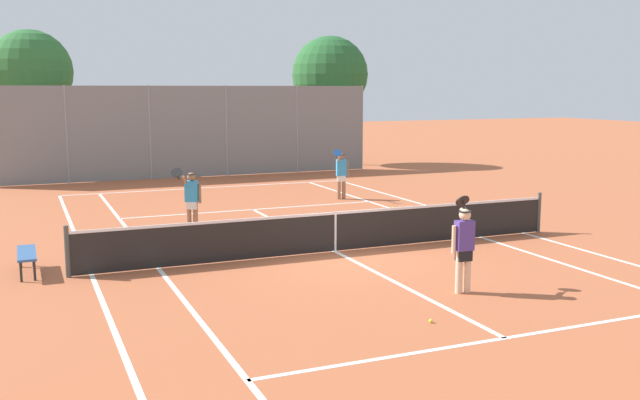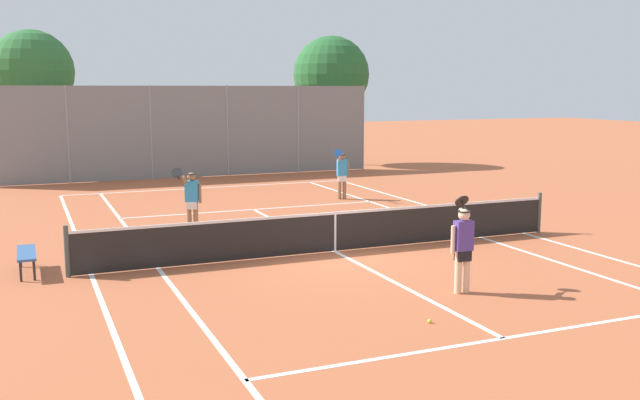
{
  "view_description": "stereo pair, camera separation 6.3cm",
  "coord_description": "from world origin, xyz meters",
  "px_view_note": "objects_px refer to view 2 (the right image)",
  "views": [
    {
      "loc": [
        -6.7,
        -14.96,
        3.8
      ],
      "look_at": [
        0.24,
        1.5,
        1.0
      ],
      "focal_mm": 40.0,
      "sensor_mm": 36.0,
      "label": 1
    },
    {
      "loc": [
        -6.65,
        -14.98,
        3.8
      ],
      "look_at": [
        0.24,
        1.5,
        1.0
      ],
      "focal_mm": 40.0,
      "sensor_mm": 36.0,
      "label": 2
    }
  ],
  "objects_px": {
    "player_far_right": "(342,173)",
    "tree_behind_right": "(330,77)",
    "tennis_net": "(335,230)",
    "courtside_bench": "(27,254)",
    "tree_behind_left": "(31,73)",
    "player_far_left": "(192,198)",
    "loose_tennis_ball_1": "(430,321)",
    "player_near_side": "(463,244)",
    "loose_tennis_ball_0": "(393,208)"
  },
  "relations": [
    {
      "from": "player_far_right",
      "to": "tree_behind_right",
      "type": "height_order",
      "value": "tree_behind_right"
    },
    {
      "from": "tennis_net",
      "to": "tree_behind_right",
      "type": "xyz_separation_m",
      "value": [
        7.67,
        18.04,
        3.87
      ]
    },
    {
      "from": "courtside_bench",
      "to": "tree_behind_right",
      "type": "relative_size",
      "value": 0.23
    },
    {
      "from": "courtside_bench",
      "to": "player_far_right",
      "type": "bearing_deg",
      "value": 33.15
    },
    {
      "from": "courtside_bench",
      "to": "tree_behind_left",
      "type": "relative_size",
      "value": 0.24
    },
    {
      "from": "player_far_left",
      "to": "tree_behind_left",
      "type": "bearing_deg",
      "value": 103.86
    },
    {
      "from": "tennis_net",
      "to": "loose_tennis_ball_1",
      "type": "bearing_deg",
      "value": -97.11
    },
    {
      "from": "player_far_left",
      "to": "tree_behind_left",
      "type": "xyz_separation_m",
      "value": [
        -3.57,
        14.45,
        3.51
      ]
    },
    {
      "from": "player_far_left",
      "to": "loose_tennis_ball_1",
      "type": "relative_size",
      "value": 26.88
    },
    {
      "from": "courtside_bench",
      "to": "tree_behind_left",
      "type": "height_order",
      "value": "tree_behind_left"
    },
    {
      "from": "player_near_side",
      "to": "tree_behind_right",
      "type": "height_order",
      "value": "tree_behind_right"
    },
    {
      "from": "player_near_side",
      "to": "courtside_bench",
      "type": "distance_m",
      "value": 8.87
    },
    {
      "from": "player_far_left",
      "to": "courtside_bench",
      "type": "relative_size",
      "value": 1.18
    },
    {
      "from": "player_far_right",
      "to": "player_far_left",
      "type": "bearing_deg",
      "value": -148.87
    },
    {
      "from": "player_far_left",
      "to": "tree_behind_left",
      "type": "relative_size",
      "value": 0.28
    },
    {
      "from": "loose_tennis_ball_0",
      "to": "tree_behind_left",
      "type": "bearing_deg",
      "value": 127.91
    },
    {
      "from": "tennis_net",
      "to": "loose_tennis_ball_0",
      "type": "distance_m",
      "value": 6.4
    },
    {
      "from": "player_far_left",
      "to": "loose_tennis_ball_1",
      "type": "distance_m",
      "value": 9.2
    },
    {
      "from": "tennis_net",
      "to": "player_near_side",
      "type": "relative_size",
      "value": 6.76
    },
    {
      "from": "loose_tennis_ball_1",
      "to": "tennis_net",
      "type": "bearing_deg",
      "value": 82.89
    },
    {
      "from": "loose_tennis_ball_0",
      "to": "courtside_bench",
      "type": "distance_m",
      "value": 11.67
    },
    {
      "from": "player_far_right",
      "to": "courtside_bench",
      "type": "relative_size",
      "value": 1.18
    },
    {
      "from": "loose_tennis_ball_0",
      "to": "loose_tennis_ball_1",
      "type": "distance_m",
      "value": 11.25
    },
    {
      "from": "player_far_right",
      "to": "loose_tennis_ball_0",
      "type": "distance_m",
      "value": 2.71
    },
    {
      "from": "player_far_left",
      "to": "player_far_right",
      "type": "xyz_separation_m",
      "value": [
        6.07,
        3.66,
        0.0
      ]
    },
    {
      "from": "loose_tennis_ball_1",
      "to": "tree_behind_left",
      "type": "distance_m",
      "value": 24.43
    },
    {
      "from": "player_far_left",
      "to": "player_near_side",
      "type": "bearing_deg",
      "value": -66.14
    },
    {
      "from": "courtside_bench",
      "to": "tree_behind_right",
      "type": "distance_m",
      "value": 22.93
    },
    {
      "from": "player_far_left",
      "to": "tree_behind_left",
      "type": "distance_m",
      "value": 15.29
    },
    {
      "from": "tennis_net",
      "to": "loose_tennis_ball_0",
      "type": "relative_size",
      "value": 181.82
    },
    {
      "from": "player_far_left",
      "to": "loose_tennis_ball_1",
      "type": "height_order",
      "value": "player_far_left"
    },
    {
      "from": "player_far_left",
      "to": "courtside_bench",
      "type": "height_order",
      "value": "player_far_left"
    },
    {
      "from": "player_near_side",
      "to": "loose_tennis_ball_1",
      "type": "relative_size",
      "value": 26.88
    },
    {
      "from": "player_near_side",
      "to": "tree_behind_left",
      "type": "xyz_separation_m",
      "value": [
        -6.96,
        22.11,
        3.51
      ]
    },
    {
      "from": "tennis_net",
      "to": "courtside_bench",
      "type": "relative_size",
      "value": 8.0
    },
    {
      "from": "tennis_net",
      "to": "player_far_right",
      "type": "xyz_separation_m",
      "value": [
        3.49,
        7.29,
        0.42
      ]
    },
    {
      "from": "courtside_bench",
      "to": "tree_behind_right",
      "type": "height_order",
      "value": "tree_behind_right"
    },
    {
      "from": "player_far_left",
      "to": "courtside_bench",
      "type": "xyz_separation_m",
      "value": [
        -4.13,
        -3.0,
        -0.52
      ]
    },
    {
      "from": "player_far_right",
      "to": "courtside_bench",
      "type": "bearing_deg",
      "value": -146.85
    },
    {
      "from": "player_near_side",
      "to": "player_far_left",
      "type": "distance_m",
      "value": 8.38
    },
    {
      "from": "loose_tennis_ball_1",
      "to": "courtside_bench",
      "type": "xyz_separation_m",
      "value": [
        -6.04,
        5.95,
        0.38
      ]
    },
    {
      "from": "tennis_net",
      "to": "player_far_right",
      "type": "relative_size",
      "value": 6.76
    },
    {
      "from": "tennis_net",
      "to": "tree_behind_left",
      "type": "distance_m",
      "value": 19.49
    },
    {
      "from": "player_near_side",
      "to": "courtside_bench",
      "type": "height_order",
      "value": "player_near_side"
    },
    {
      "from": "player_near_side",
      "to": "loose_tennis_ball_0",
      "type": "distance_m",
      "value": 9.52
    },
    {
      "from": "player_far_right",
      "to": "loose_tennis_ball_0",
      "type": "relative_size",
      "value": 26.88
    },
    {
      "from": "loose_tennis_ball_0",
      "to": "tree_behind_left",
      "type": "height_order",
      "value": "tree_behind_left"
    },
    {
      "from": "loose_tennis_ball_0",
      "to": "player_near_side",
      "type": "bearing_deg",
      "value": -110.75
    },
    {
      "from": "tennis_net",
      "to": "player_far_right",
      "type": "distance_m",
      "value": 8.09
    },
    {
      "from": "player_near_side",
      "to": "courtside_bench",
      "type": "bearing_deg",
      "value": 148.2
    }
  ]
}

